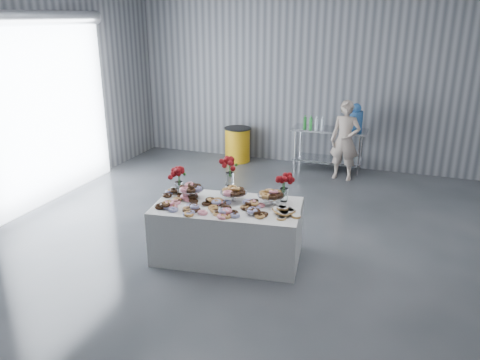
% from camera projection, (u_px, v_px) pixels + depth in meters
% --- Properties ---
extents(ground, '(9.00, 9.00, 0.00)m').
position_uv_depth(ground, '(246.00, 256.00, 6.35)').
color(ground, '#35383C').
rests_on(ground, ground).
extents(room_walls, '(8.04, 9.04, 4.02)m').
position_uv_depth(room_walls, '(228.00, 55.00, 5.62)').
color(room_walls, gray).
rests_on(room_walls, ground).
extents(display_table, '(2.02, 1.25, 0.75)m').
position_uv_depth(display_table, '(228.00, 231.00, 6.23)').
color(display_table, white).
rests_on(display_table, ground).
extents(prep_table, '(1.50, 0.60, 0.90)m').
position_uv_depth(prep_table, '(329.00, 142.00, 9.66)').
color(prep_table, silver).
rests_on(prep_table, ground).
extents(donut_mounds, '(1.90, 1.04, 0.09)m').
position_uv_depth(donut_mounds, '(226.00, 203.00, 6.04)').
color(donut_mounds, tan).
rests_on(donut_mounds, display_table).
extents(cake_stand_left, '(0.36, 0.36, 0.17)m').
position_uv_depth(cake_stand_left, '(190.00, 188.00, 6.30)').
color(cake_stand_left, silver).
rests_on(cake_stand_left, display_table).
extents(cake_stand_mid, '(0.36, 0.36, 0.17)m').
position_uv_depth(cake_stand_mid, '(234.00, 191.00, 6.18)').
color(cake_stand_mid, silver).
rests_on(cake_stand_mid, display_table).
extents(cake_stand_right, '(0.36, 0.36, 0.17)m').
position_uv_depth(cake_stand_right, '(271.00, 194.00, 6.08)').
color(cake_stand_right, silver).
rests_on(cake_stand_right, display_table).
extents(danish_pile, '(0.48, 0.48, 0.11)m').
position_uv_depth(danish_pile, '(283.00, 210.00, 5.80)').
color(danish_pile, white).
rests_on(danish_pile, display_table).
extents(bouquet_left, '(0.26, 0.26, 0.42)m').
position_uv_depth(bouquet_left, '(178.00, 174.00, 6.38)').
color(bouquet_left, white).
rests_on(bouquet_left, display_table).
extents(bouquet_right, '(0.26, 0.26, 0.42)m').
position_uv_depth(bouquet_right, '(284.00, 180.00, 6.14)').
color(bouquet_right, white).
rests_on(bouquet_right, display_table).
extents(bouquet_center, '(0.26, 0.26, 0.57)m').
position_uv_depth(bouquet_center, '(230.00, 169.00, 6.31)').
color(bouquet_center, silver).
rests_on(bouquet_center, display_table).
extents(water_jug, '(0.28, 0.28, 0.55)m').
position_uv_depth(water_jug, '(356.00, 118.00, 9.32)').
color(water_jug, '#3A7AC6').
rests_on(water_jug, prep_table).
extents(drink_bottles, '(0.54, 0.08, 0.27)m').
position_uv_depth(drink_bottles, '(314.00, 122.00, 9.53)').
color(drink_bottles, '#268C33').
rests_on(drink_bottles, prep_table).
extents(person, '(0.61, 0.43, 1.57)m').
position_uv_depth(person, '(345.00, 141.00, 9.12)').
color(person, '#CC8C93').
rests_on(person, ground).
extents(trash_barrel, '(0.59, 0.59, 0.76)m').
position_uv_depth(trash_barrel, '(238.00, 144.00, 10.39)').
color(trash_barrel, gold).
rests_on(trash_barrel, ground).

